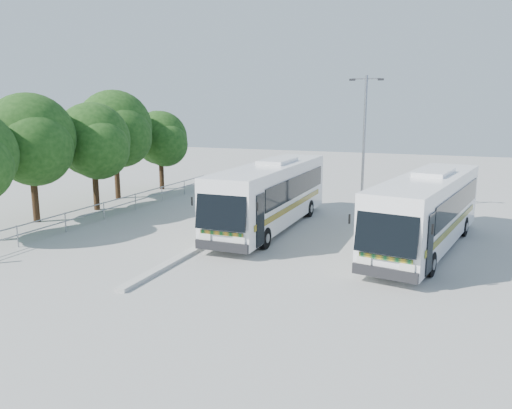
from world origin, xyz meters
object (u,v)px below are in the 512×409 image
at_px(tree_far_b, 31,138).
at_px(tree_far_c, 94,140).
at_px(tree_far_d, 116,128).
at_px(coach_adjacent, 426,210).
at_px(coach_main, 271,194).
at_px(lamppost, 364,138).
at_px(tree_far_e, 161,138).

distance_m(tree_far_b, tree_far_c, 4.01).
relative_size(tree_far_d, coach_adjacent, 0.62).
bearing_deg(coach_adjacent, coach_main, -178.30).
relative_size(tree_far_b, tree_far_c, 1.07).
bearing_deg(lamppost, tree_far_c, -168.02).
relative_size(coach_main, coach_adjacent, 1.01).
bearing_deg(tree_far_e, tree_far_c, -86.46).
bearing_deg(tree_far_d, coach_adjacent, -14.74).
relative_size(coach_main, lamppost, 1.49).
bearing_deg(tree_far_d, coach_main, -18.33).
distance_m(tree_far_b, coach_adjacent, 20.33).
bearing_deg(coach_adjacent, tree_far_c, -174.62).
height_order(tree_far_e, lamppost, lamppost).
bearing_deg(lamppost, coach_adjacent, -68.46).
relative_size(tree_far_d, lamppost, 0.92).
xyz_separation_m(tree_far_c, lamppost, (15.10, 5.47, 0.15)).
distance_m(tree_far_c, tree_far_e, 8.22).
height_order(tree_far_e, coach_adjacent, tree_far_e).
xyz_separation_m(coach_adjacent, lamppost, (-4.02, 7.11, 2.64)).
height_order(tree_far_d, lamppost, lamppost).
relative_size(tree_far_c, tree_far_e, 1.10).
relative_size(tree_far_e, coach_adjacent, 0.50).
distance_m(tree_far_b, tree_far_d, 7.61).
relative_size(tree_far_b, coach_adjacent, 0.59).
bearing_deg(tree_far_c, coach_main, -2.42).
relative_size(tree_far_b, lamppost, 0.87).
bearing_deg(tree_far_b, lamppost, 30.36).
xyz_separation_m(tree_far_b, tree_far_d, (-0.30, 7.60, 0.25)).
height_order(coach_main, lamppost, lamppost).
bearing_deg(tree_far_c, coach_adjacent, -4.91).
height_order(tree_far_e, coach_main, tree_far_e).
xyz_separation_m(tree_far_c, coach_adjacent, (19.12, -1.64, -2.49)).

